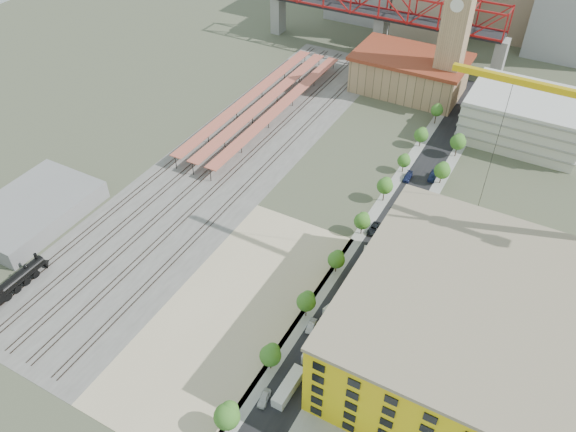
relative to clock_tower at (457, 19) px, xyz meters
The scene contains 30 objects.
ground 85.36m from the clock_tower, 95.71° to the right, with size 400.00×400.00×0.00m, color #474C38.
ballast_strip 81.63m from the clock_tower, 125.15° to the right, with size 36.00×165.00×0.06m, color #605E59.
dirt_lot 115.74m from the clock_tower, 96.14° to the right, with size 28.00×67.00×0.06m, color tan.
street_asphalt 71.48m from the clock_tower, 82.98° to the right, with size 12.00×170.00×0.06m, color black.
sidewalk_west 71.08m from the clock_tower, 87.80° to the right, with size 3.00×170.00×0.04m, color gray.
sidewalk_east 72.31m from the clock_tower, 78.27° to the right, with size 3.00×170.00×0.04m, color gray.
construction_pad 110.41m from the clock_tower, 69.69° to the right, with size 50.00×90.00×0.06m, color gray.
rail_tracks 82.57m from the clock_tower, 126.24° to the right, with size 26.56×160.00×0.18m.
platform_canopies 65.08m from the clock_tower, 144.47° to the right, with size 16.00×80.00×4.12m.
station_hall 25.65m from the clock_tower, behind, with size 38.00×24.00×13.10m.
clock_tower is the anchor object (origin of this frame).
parking_garage 36.81m from the clock_tower, 19.64° to the right, with size 34.00×26.00×14.00m, color silver.
truss_bridge 42.56m from the clock_tower, 142.85° to the left, with size 94.00×9.60×25.60m.
construction_building 107.36m from the clock_tower, 71.22° to the right, with size 44.60×50.60×18.80m.
warehouse 135.13m from the clock_tower, 123.93° to the right, with size 22.00×32.00×5.00m, color gray.
street_trees 80.70m from the clock_tower, 83.91° to the right, with size 15.40×124.40×8.00m.
distant_hills 213.32m from the clock_tower, 78.30° to the left, with size 647.00×264.00×227.00m.
locomotive 146.03m from the clock_tower, 113.82° to the right, with size 2.94×22.66×5.67m.
site_trailer_a 126.02m from the clock_tower, 86.27° to the right, with size 2.37×9.02×2.47m, color silver.
site_trailer_b 115.20m from the clock_tower, 85.90° to the right, with size 2.43×9.24×2.53m, color silver.
site_trailer_c 103.55m from the clock_tower, 85.40° to the right, with size 2.28×8.68×2.38m, color silver.
site_trailer_d 89.46m from the clock_tower, 84.61° to the right, with size 2.28×8.68×2.38m, color silver.
car_0 129.90m from the clock_tower, 87.74° to the right, with size 1.70×4.22×1.44m, color silver.
car_1 111.05m from the clock_tower, 87.33° to the right, with size 1.39×3.98×1.31m, color #A5A7AB.
car_2 77.90m from the clock_tower, 86.06° to the right, with size 2.41×5.22×1.45m, color black.
car_3 55.45m from the clock_tower, 84.00° to the right, with size 1.93×4.76×1.38m, color #1B234F.
car_4 115.62m from the clock_tower, 84.37° to the right, with size 1.55×3.84×1.31m, color white.
car_5 102.45m from the clock_tower, 83.59° to the right, with size 1.50×4.29×1.41m, color gray.
car_6 66.44m from the clock_tower, 79.48° to the right, with size 2.33×5.06×1.41m, color black.
car_7 53.37m from the clock_tower, 75.99° to the right, with size 2.00×4.92×1.43m, color navy.
Camera 1 is at (44.60, -94.91, 94.77)m, focal length 35.00 mm.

